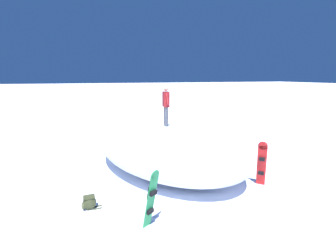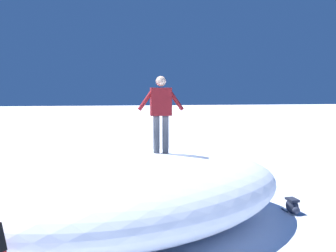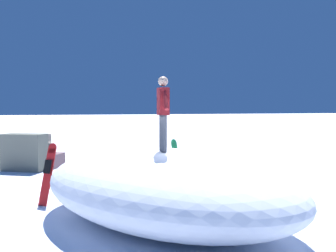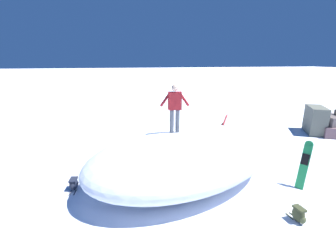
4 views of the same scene
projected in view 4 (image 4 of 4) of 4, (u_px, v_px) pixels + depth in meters
name	position (u px, v px, depth m)	size (l,w,h in m)	color
ground	(182.00, 186.00, 7.99)	(240.00, 240.00, 0.00)	white
snow_mound	(184.00, 155.00, 8.37)	(7.31, 4.58, 1.72)	white
snowboarder_standing	(175.00, 105.00, 7.89)	(1.02, 0.27, 1.67)	#333842
snowboard_primary_upright	(222.00, 130.00, 11.32)	(0.55, 0.54, 1.69)	red
snowboard_secondary_upright	(304.00, 164.00, 7.70)	(0.45, 0.42, 1.63)	#1E8C47
backpack_near	(299.00, 214.00, 6.17)	(0.26, 0.57, 0.43)	#383D23
backpack_far	(74.00, 184.00, 7.73)	(0.31, 0.65, 0.39)	#1E2333
rock_outcrop	(328.00, 124.00, 13.43)	(2.79, 2.70, 1.56)	#73565B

